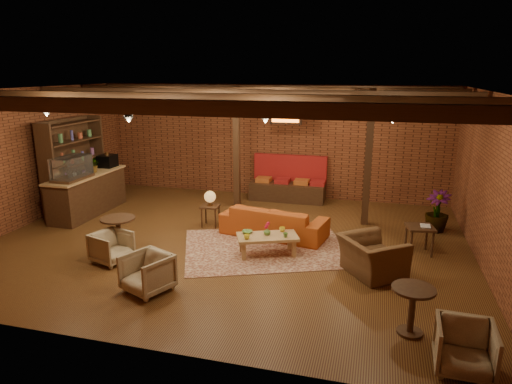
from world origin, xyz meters
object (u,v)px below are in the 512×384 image
(armchair_b, at_px, (147,271))
(side_table_book, at_px, (420,228))
(plant_tall, at_px, (442,170))
(sofa, at_px, (274,221))
(side_table_lamp, at_px, (210,199))
(round_table_right, at_px, (412,303))
(armchair_right, at_px, (372,250))
(armchair_a, at_px, (111,246))
(armchair_far, at_px, (465,346))
(coffee_table, at_px, (267,238))
(round_table_left, at_px, (119,229))

(armchair_b, relative_size, side_table_book, 1.19)
(plant_tall, bearing_deg, sofa, -160.16)
(side_table_lamp, bearing_deg, plant_tall, 11.26)
(side_table_lamp, xyz_separation_m, round_table_right, (4.33, -3.58, -0.19))
(side_table_lamp, relative_size, side_table_book, 1.41)
(armchair_right, relative_size, round_table_right, 1.52)
(armchair_a, bearing_deg, armchair_far, -89.62)
(coffee_table, xyz_separation_m, armchair_b, (-1.54, -2.04, -0.01))
(side_table_lamp, distance_m, round_table_left, 2.32)
(round_table_left, relative_size, side_table_book, 1.18)
(armchair_a, xyz_separation_m, armchair_far, (6.00, -1.81, 0.02))
(side_table_lamp, distance_m, armchair_a, 2.72)
(sofa, bearing_deg, coffee_table, 105.78)
(sofa, height_order, side_table_book, sofa)
(coffee_table, height_order, armchair_far, armchair_far)
(round_table_left, xyz_separation_m, armchair_right, (4.98, 0.22, -0.02))
(armchair_right, bearing_deg, coffee_table, 42.54)
(armchair_far, distance_m, plant_tall, 5.41)
(side_table_book, bearing_deg, armchair_far, -86.03)
(side_table_lamp, relative_size, armchair_a, 1.30)
(armchair_a, bearing_deg, coffee_table, -51.08)
(sofa, distance_m, round_table_left, 3.31)
(round_table_right, bearing_deg, armchair_far, -50.49)
(armchair_right, bearing_deg, side_table_lamp, 28.42)
(side_table_lamp, xyz_separation_m, armchair_a, (-1.09, -2.47, -0.32))
(coffee_table, relative_size, armchair_b, 1.85)
(coffee_table, xyz_separation_m, round_table_left, (-2.94, -0.61, 0.12))
(side_table_lamp, bearing_deg, armchair_a, -113.80)
(coffee_table, height_order, side_table_lamp, side_table_lamp)
(armchair_a, bearing_deg, sofa, -33.33)
(round_table_left, relative_size, armchair_b, 1.00)
(side_table_lamp, bearing_deg, side_table_book, -5.79)
(coffee_table, relative_size, armchair_right, 1.25)
(coffee_table, bearing_deg, armchair_right, -10.82)
(armchair_right, bearing_deg, plant_tall, -63.08)
(armchair_b, height_order, armchair_right, armchair_right)
(round_table_left, distance_m, round_table_right, 5.79)
(side_table_book, bearing_deg, armchair_right, -125.13)
(armchair_b, distance_m, armchair_far, 4.83)
(round_table_left, bearing_deg, armchair_far, -20.65)
(side_table_lamp, bearing_deg, armchair_b, -87.22)
(sofa, relative_size, armchair_far, 3.33)
(armchair_b, bearing_deg, armchair_a, 167.71)
(plant_tall, bearing_deg, side_table_lamp, -168.74)
(sofa, relative_size, armchair_right, 2.18)
(coffee_table, relative_size, armchair_a, 2.02)
(armchair_right, height_order, side_table_book, armchair_right)
(coffee_table, xyz_separation_m, armchair_right, (2.04, -0.39, 0.10))
(armchair_a, distance_m, armchair_b, 1.56)
(armchair_far, bearing_deg, round_table_right, 132.08)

